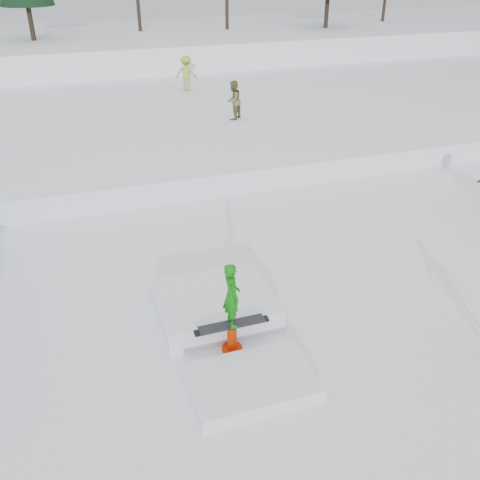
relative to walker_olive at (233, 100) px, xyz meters
name	(u,v)px	position (x,y,z in m)	size (l,w,h in m)	color
ground	(248,327)	(-4.04, -13.17, -1.64)	(120.00, 120.00, 0.00)	white
snow_berm	(99,53)	(-4.04, 16.83, -0.44)	(60.00, 14.00, 2.40)	white
snow_midrise	(133,119)	(-4.04, 2.83, -1.24)	(50.00, 18.00, 0.80)	white
walker_olive	(233,100)	(0.00, 0.00, 0.00)	(0.82, 0.64, 1.68)	brown
walker_ygreen	(186,73)	(-0.63, 5.94, 0.05)	(1.16, 0.67, 1.79)	#8CB233
jib_rail_feature	(224,322)	(-4.62, -13.22, -1.34)	(2.60, 4.40, 2.11)	white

